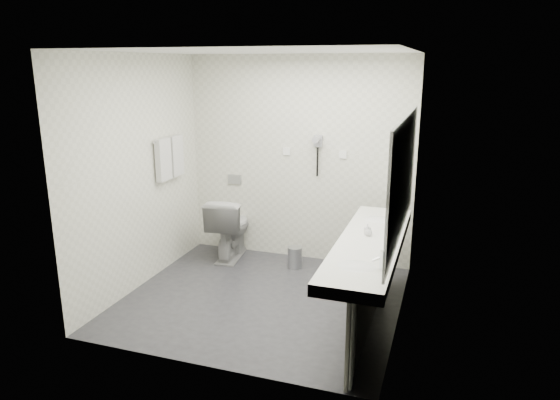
% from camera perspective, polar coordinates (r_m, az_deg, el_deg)
% --- Properties ---
extents(floor, '(2.80, 2.80, 0.00)m').
position_cam_1_polar(floor, '(5.44, -2.04, -11.00)').
color(floor, '#2E2D33').
rests_on(floor, ground).
extents(ceiling, '(2.80, 2.80, 0.00)m').
position_cam_1_polar(ceiling, '(4.89, -2.32, 16.35)').
color(ceiling, white).
rests_on(ceiling, wall_back).
extents(wall_back, '(2.80, 0.00, 2.80)m').
position_cam_1_polar(wall_back, '(6.22, 2.09, 4.50)').
color(wall_back, silver).
rests_on(wall_back, floor).
extents(wall_front, '(2.80, 0.00, 2.80)m').
position_cam_1_polar(wall_front, '(3.87, -9.01, -2.24)').
color(wall_front, silver).
rests_on(wall_front, floor).
extents(wall_left, '(0.00, 2.60, 2.60)m').
position_cam_1_polar(wall_left, '(5.66, -15.56, 2.89)').
color(wall_left, silver).
rests_on(wall_left, floor).
extents(wall_right, '(0.00, 2.60, 2.60)m').
position_cam_1_polar(wall_right, '(4.72, 13.94, 0.63)').
color(wall_right, silver).
rests_on(wall_right, floor).
extents(vanity_counter, '(0.55, 2.20, 0.10)m').
position_cam_1_polar(vanity_counter, '(4.69, 10.01, -5.00)').
color(vanity_counter, white).
rests_on(vanity_counter, floor).
extents(vanity_panel, '(0.03, 2.15, 0.75)m').
position_cam_1_polar(vanity_panel, '(4.84, 10.08, -9.76)').
color(vanity_panel, gray).
rests_on(vanity_panel, floor).
extents(vanity_post_near, '(0.06, 0.06, 0.75)m').
position_cam_1_polar(vanity_post_near, '(3.93, 8.08, -15.95)').
color(vanity_post_near, silver).
rests_on(vanity_post_near, floor).
extents(vanity_post_far, '(0.06, 0.06, 0.75)m').
position_cam_1_polar(vanity_post_far, '(5.80, 11.97, -5.62)').
color(vanity_post_far, silver).
rests_on(vanity_post_far, floor).
extents(mirror, '(0.02, 2.20, 1.05)m').
position_cam_1_polar(mirror, '(4.48, 13.67, 2.52)').
color(mirror, '#B2BCC6').
rests_on(mirror, wall_right).
extents(basin_near, '(0.40, 0.31, 0.05)m').
position_cam_1_polar(basin_near, '(4.07, 8.59, -7.55)').
color(basin_near, white).
rests_on(basin_near, vanity_counter).
extents(basin_far, '(0.40, 0.31, 0.05)m').
position_cam_1_polar(basin_far, '(5.29, 11.13, -2.33)').
color(basin_far, white).
rests_on(basin_far, vanity_counter).
extents(faucet_near, '(0.04, 0.04, 0.15)m').
position_cam_1_polar(faucet_near, '(4.02, 11.40, -6.64)').
color(faucet_near, silver).
rests_on(faucet_near, vanity_counter).
extents(faucet_far, '(0.04, 0.04, 0.15)m').
position_cam_1_polar(faucet_far, '(5.24, 13.29, -1.58)').
color(faucet_far, silver).
rests_on(faucet_far, vanity_counter).
extents(soap_bottle_a, '(0.07, 0.07, 0.10)m').
position_cam_1_polar(soap_bottle_a, '(4.79, 9.79, -3.27)').
color(soap_bottle_a, white).
rests_on(soap_bottle_a, vanity_counter).
extents(soap_bottle_b, '(0.10, 0.10, 0.09)m').
position_cam_1_polar(soap_bottle_b, '(4.77, 9.91, -3.46)').
color(soap_bottle_b, white).
rests_on(soap_bottle_b, vanity_counter).
extents(glass_left, '(0.07, 0.07, 0.11)m').
position_cam_1_polar(glass_left, '(4.94, 12.23, -2.78)').
color(glass_left, silver).
rests_on(glass_left, vanity_counter).
extents(glass_right, '(0.06, 0.06, 0.10)m').
position_cam_1_polar(glass_right, '(4.93, 12.34, -2.88)').
color(glass_right, silver).
rests_on(glass_right, vanity_counter).
extents(toilet, '(0.53, 0.83, 0.79)m').
position_cam_1_polar(toilet, '(6.44, -5.65, -3.05)').
color(toilet, white).
rests_on(toilet, floor).
extents(flush_plate, '(0.18, 0.02, 0.12)m').
position_cam_1_polar(flush_plate, '(6.56, -5.11, 2.33)').
color(flush_plate, '#B2B5BA').
rests_on(flush_plate, wall_back).
extents(pedal_bin, '(0.22, 0.22, 0.25)m').
position_cam_1_polar(pedal_bin, '(6.17, 1.69, -6.50)').
color(pedal_bin, '#B2B5BA').
rests_on(pedal_bin, floor).
extents(bin_lid, '(0.18, 0.18, 0.02)m').
position_cam_1_polar(bin_lid, '(6.12, 1.70, -5.37)').
color(bin_lid, '#B2B5BA').
rests_on(bin_lid, pedal_bin).
extents(towel_rail, '(0.02, 0.62, 0.02)m').
position_cam_1_polar(towel_rail, '(6.04, -12.46, 6.72)').
color(towel_rail, silver).
rests_on(towel_rail, wall_left).
extents(towel_near, '(0.07, 0.24, 0.48)m').
position_cam_1_polar(towel_near, '(5.95, -12.94, 4.42)').
color(towel_near, silver).
rests_on(towel_near, towel_rail).
extents(towel_far, '(0.07, 0.24, 0.48)m').
position_cam_1_polar(towel_far, '(6.18, -11.60, 4.89)').
color(towel_far, silver).
rests_on(towel_far, towel_rail).
extents(dryer_cradle, '(0.10, 0.04, 0.14)m').
position_cam_1_polar(dryer_cradle, '(6.09, 4.30, 6.62)').
color(dryer_cradle, '#9A9AA0').
rests_on(dryer_cradle, wall_back).
extents(dryer_barrel, '(0.08, 0.14, 0.08)m').
position_cam_1_polar(dryer_barrel, '(6.02, 4.14, 6.81)').
color(dryer_barrel, '#9A9AA0').
rests_on(dryer_barrel, dryer_cradle).
extents(dryer_cord, '(0.02, 0.02, 0.35)m').
position_cam_1_polar(dryer_cord, '(6.12, 4.22, 4.28)').
color(dryer_cord, black).
rests_on(dryer_cord, dryer_cradle).
extents(switch_plate_a, '(0.09, 0.02, 0.09)m').
position_cam_1_polar(switch_plate_a, '(6.24, 0.74, 5.47)').
color(switch_plate_a, white).
rests_on(switch_plate_a, wall_back).
extents(switch_plate_b, '(0.09, 0.02, 0.09)m').
position_cam_1_polar(switch_plate_b, '(6.06, 7.07, 5.08)').
color(switch_plate_b, white).
rests_on(switch_plate_b, wall_back).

